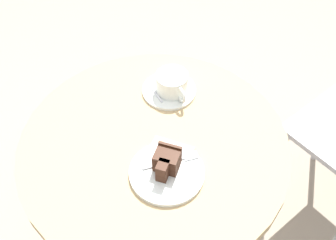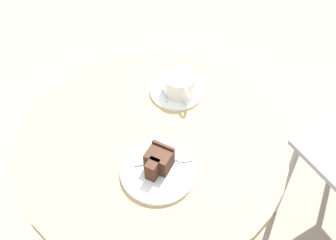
{
  "view_description": "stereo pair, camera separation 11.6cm",
  "coord_description": "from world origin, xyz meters",
  "px_view_note": "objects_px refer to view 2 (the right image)",
  "views": [
    {
      "loc": [
        0.65,
        -0.29,
        1.6
      ],
      "look_at": [
        -0.02,
        0.06,
        0.72
      ],
      "focal_mm": 45.0,
      "sensor_mm": 36.0,
      "label": 1
    },
    {
      "loc": [
        0.7,
        -0.18,
        1.6
      ],
      "look_at": [
        -0.02,
        0.06,
        0.72
      ],
      "focal_mm": 45.0,
      "sensor_mm": 36.0,
      "label": 2
    }
  ],
  "objects_px": {
    "cake_plate": "(158,172)",
    "cake_slice": "(158,160)",
    "teaspoon": "(160,88)",
    "fork": "(170,160)",
    "saucer": "(177,91)",
    "coffee_cup": "(180,84)",
    "napkin": "(160,159)"
  },
  "relations": [
    {
      "from": "saucer",
      "to": "cake_slice",
      "type": "relative_size",
      "value": 1.84
    },
    {
      "from": "saucer",
      "to": "teaspoon",
      "type": "xyz_separation_m",
      "value": [
        -0.02,
        -0.05,
        0.01
      ]
    },
    {
      "from": "coffee_cup",
      "to": "napkin",
      "type": "relative_size",
      "value": 0.72
    },
    {
      "from": "cake_slice",
      "to": "napkin",
      "type": "height_order",
      "value": "cake_slice"
    },
    {
      "from": "cake_plate",
      "to": "cake_slice",
      "type": "xyz_separation_m",
      "value": [
        -0.01,
        0.01,
        0.03
      ]
    },
    {
      "from": "cake_plate",
      "to": "cake_slice",
      "type": "relative_size",
      "value": 2.19
    },
    {
      "from": "cake_plate",
      "to": "cake_slice",
      "type": "distance_m",
      "value": 0.04
    },
    {
      "from": "teaspoon",
      "to": "fork",
      "type": "height_order",
      "value": "fork"
    },
    {
      "from": "cake_plate",
      "to": "cake_slice",
      "type": "height_order",
      "value": "cake_slice"
    },
    {
      "from": "cake_plate",
      "to": "fork",
      "type": "height_order",
      "value": "fork"
    },
    {
      "from": "cake_slice",
      "to": "saucer",
      "type": "bearing_deg",
      "value": 151.47
    },
    {
      "from": "saucer",
      "to": "cake_slice",
      "type": "xyz_separation_m",
      "value": [
        0.25,
        -0.14,
        0.04
      ]
    },
    {
      "from": "saucer",
      "to": "cake_slice",
      "type": "distance_m",
      "value": 0.29
    },
    {
      "from": "cake_slice",
      "to": "fork",
      "type": "xyz_separation_m",
      "value": [
        -0.01,
        0.04,
        -0.03
      ]
    },
    {
      "from": "cake_slice",
      "to": "fork",
      "type": "distance_m",
      "value": 0.04
    },
    {
      "from": "saucer",
      "to": "cake_plate",
      "type": "height_order",
      "value": "cake_plate"
    },
    {
      "from": "cake_slice",
      "to": "napkin",
      "type": "distance_m",
      "value": 0.05
    },
    {
      "from": "teaspoon",
      "to": "cake_plate",
      "type": "bearing_deg",
      "value": 159.05
    },
    {
      "from": "napkin",
      "to": "teaspoon",
      "type": "bearing_deg",
      "value": 161.86
    },
    {
      "from": "saucer",
      "to": "cake_plate",
      "type": "bearing_deg",
      "value": -28.37
    },
    {
      "from": "saucer",
      "to": "coffee_cup",
      "type": "bearing_deg",
      "value": 38.13
    },
    {
      "from": "saucer",
      "to": "cake_plate",
      "type": "relative_size",
      "value": 0.84
    },
    {
      "from": "teaspoon",
      "to": "cake_slice",
      "type": "xyz_separation_m",
      "value": [
        0.27,
        -0.09,
        0.03
      ]
    },
    {
      "from": "coffee_cup",
      "to": "cake_plate",
      "type": "distance_m",
      "value": 0.3
    },
    {
      "from": "cake_plate",
      "to": "napkin",
      "type": "height_order",
      "value": "cake_plate"
    },
    {
      "from": "cake_plate",
      "to": "fork",
      "type": "xyz_separation_m",
      "value": [
        -0.02,
        0.04,
        0.01
      ]
    },
    {
      "from": "coffee_cup",
      "to": "teaspoon",
      "type": "relative_size",
      "value": 1.36
    },
    {
      "from": "teaspoon",
      "to": "fork",
      "type": "relative_size",
      "value": 0.63
    },
    {
      "from": "cake_plate",
      "to": "coffee_cup",
      "type": "bearing_deg",
      "value": 149.77
    },
    {
      "from": "coffee_cup",
      "to": "fork",
      "type": "distance_m",
      "value": 0.26
    },
    {
      "from": "saucer",
      "to": "fork",
      "type": "relative_size",
      "value": 1.08
    },
    {
      "from": "saucer",
      "to": "fork",
      "type": "distance_m",
      "value": 0.27
    }
  ]
}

